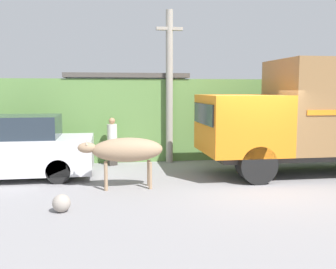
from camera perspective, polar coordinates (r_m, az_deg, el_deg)
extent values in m
plane|color=gray|center=(10.66, 12.90, -7.31)|extent=(60.00, 60.00, 0.00)
cube|color=#608C47|center=(16.98, 4.37, 2.88)|extent=(32.00, 5.90, 2.89)
cube|color=#99ADB7|center=(14.88, -6.10, 2.43)|extent=(4.02, 2.40, 2.93)
cube|color=#4C4742|center=(14.85, -6.18, 8.39)|extent=(4.32, 2.70, 0.16)
cube|color=#2D2D2D|center=(12.83, 21.44, -2.50)|extent=(6.81, 1.99, 0.18)
cube|color=orange|center=(11.63, 10.54, 1.55)|extent=(2.22, 2.49, 1.67)
cube|color=#232D38|center=(11.28, 5.14, 3.01)|extent=(0.04, 2.12, 0.58)
cylinder|color=black|center=(10.90, 12.68, -4.22)|extent=(1.03, 0.55, 1.03)
ellipsoid|color=#9E7F60|center=(10.05, -5.88, -2.22)|extent=(1.80, 0.62, 0.62)
ellipsoid|color=#9E7F60|center=(10.03, -11.69, -1.89)|extent=(0.46, 0.27, 0.27)
cone|color=#B7AD93|center=(9.91, -11.74, -1.20)|extent=(0.06, 0.06, 0.11)
cone|color=#B7AD93|center=(10.12, -11.68, -1.04)|extent=(0.06, 0.06, 0.11)
cylinder|color=#9E7F60|center=(9.99, -9.00, -6.15)|extent=(0.09, 0.09, 0.69)
cylinder|color=#9E7F60|center=(10.32, -9.00, -5.73)|extent=(0.09, 0.09, 0.69)
cylinder|color=#9E7F60|center=(10.04, -2.59, -6.00)|extent=(0.09, 0.09, 0.69)
cylinder|color=#9E7F60|center=(10.38, -2.80, -5.59)|extent=(0.09, 0.09, 0.69)
cube|color=silver|center=(12.03, -22.16, -2.78)|extent=(4.72, 1.89, 0.99)
cube|color=#232D38|center=(11.91, -21.77, 1.05)|extent=(2.60, 1.74, 0.63)
cylinder|color=black|center=(11.06, -15.60, -5.13)|extent=(0.66, 0.30, 0.66)
cube|color=#38332D|center=(13.25, -8.06, -2.88)|extent=(0.33, 0.27, 0.74)
cylinder|color=silver|center=(13.15, -8.11, 0.10)|extent=(0.43, 0.43, 0.64)
sphere|color=#A87A56|center=(13.11, -8.14, 1.96)|extent=(0.21, 0.21, 0.21)
cylinder|color=#9E998E|center=(13.52, 0.20, 6.82)|extent=(0.24, 0.24, 5.18)
cube|color=#9E998E|center=(13.67, 0.20, 15.10)|extent=(0.90, 0.19, 0.10)
sphere|color=gray|center=(8.52, -15.20, -9.59)|extent=(0.38, 0.38, 0.38)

